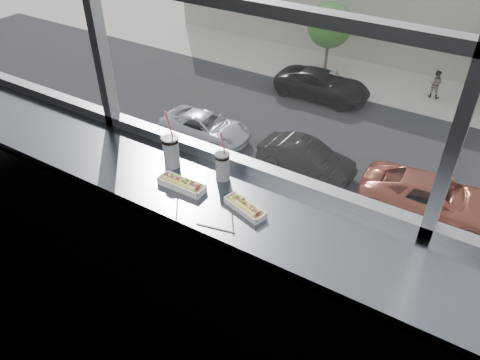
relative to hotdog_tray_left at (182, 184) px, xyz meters
The scene contains 17 objects.
wall_back_lower 0.69m from the hotdog_tray_left, 59.22° to the left, with size 6.00×6.00×0.00m, color black.
counter 0.21m from the hotdog_tray_left, 14.22° to the left, with size 6.00×0.55×0.06m, color slate.
counter_fascia 0.64m from the hotdog_tray_left, 46.89° to the right, with size 6.00×0.04×1.04m, color slate.
hotdog_tray_left is the anchor object (origin of this frame).
hotdog_tray_right 0.38m from the hotdog_tray_left, ahead, with size 0.25×0.14×0.06m.
soda_cup_left 0.23m from the hotdog_tray_left, 141.51° to the left, with size 0.10×0.10×0.36m.
soda_cup_right 0.24m from the hotdog_tray_left, 53.36° to the left, with size 0.08×0.08×0.31m.
loose_straw 0.37m from the hotdog_tray_left, 27.30° to the right, with size 0.01×0.01×0.20m, color white.
wrapper 0.14m from the hotdog_tray_left, 164.06° to the left, with size 0.10×0.07×0.03m, color silver.
street_asphalt 23.65m from the hotdog_tray_left, 89.46° to the left, with size 80.00×10.00×0.06m, color black.
far_sidewalk 30.80m from the hotdog_tray_left, 89.61° to the left, with size 80.00×6.00×0.04m, color #9F9A8A.
car_near_a 23.10m from the hotdog_tray_left, 126.26° to the left, with size 5.69×2.37×1.90m, color #A9A9BB.
car_far_a 28.03m from the hotdog_tray_left, 109.50° to the left, with size 6.65×2.77×2.22m, color black.
car_near_b 20.57m from the hotdog_tray_left, 110.06° to the left, with size 6.33×2.64×2.11m, color black.
car_near_c 19.64m from the hotdog_tray_left, 89.67° to the left, with size 6.87×2.86×2.29m, color #98412F.
pedestrian_b 30.26m from the hotdog_tray_left, 95.29° to the left, with size 0.95×0.72×2.15m, color #66605B.
tree_left 31.35m from the hotdog_tray_left, 109.64° to the left, with size 3.08×3.08×4.81m.
Camera 1 is at (1.11, -0.33, 2.61)m, focal length 35.00 mm.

